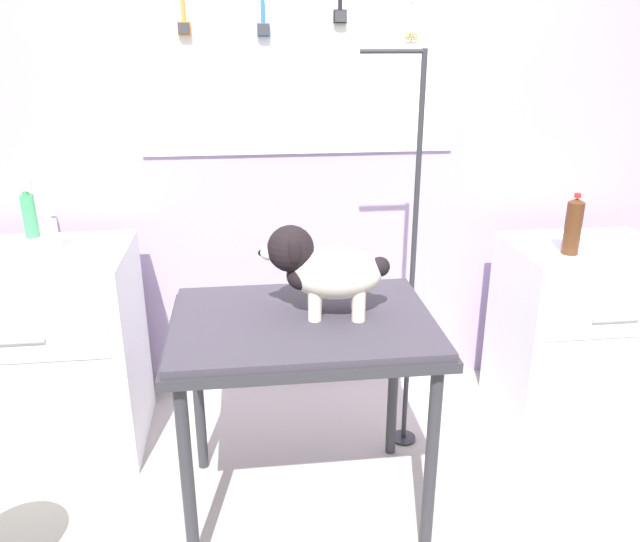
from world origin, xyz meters
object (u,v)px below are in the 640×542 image
object	(u,v)px
grooming_table	(303,339)
grooming_arm	(410,279)
cabinet_right	(576,332)
counter_left	(43,353)
pump_bottle_white	(29,213)
dog	(323,268)
soda_bottle	(573,226)

from	to	relation	value
grooming_table	grooming_arm	bearing A→B (deg)	36.78
cabinet_right	grooming_arm	bearing A→B (deg)	-170.85
counter_left	cabinet_right	bearing A→B (deg)	-0.69
counter_left	pump_bottle_white	size ratio (longest dim) A/B	3.62
dog	grooming_arm	bearing A→B (deg)	39.76
grooming_table	dog	world-z (taller)	dog
grooming_arm	cabinet_right	bearing A→B (deg)	9.15
grooming_arm	cabinet_right	world-z (taller)	grooming_arm
dog	grooming_table	bearing A→B (deg)	-164.90
pump_bottle_white	soda_bottle	bearing A→B (deg)	-8.50
grooming_table	cabinet_right	world-z (taller)	cabinet_right
grooming_arm	counter_left	xyz separation A→B (m)	(-1.56, 0.17, -0.33)
grooming_table	pump_bottle_white	distance (m)	1.37
grooming_arm	dog	size ratio (longest dim) A/B	3.75
grooming_arm	pump_bottle_white	bearing A→B (deg)	166.07
counter_left	cabinet_right	world-z (taller)	counter_left
grooming_table	soda_bottle	xyz separation A→B (m)	(1.19, 0.41, 0.25)
grooming_table	cabinet_right	distance (m)	1.46
grooming_table	soda_bottle	distance (m)	1.29
grooming_arm	counter_left	world-z (taller)	grooming_arm
dog	cabinet_right	distance (m)	1.46
pump_bottle_white	grooming_table	bearing A→B (deg)	-34.13
grooming_arm	grooming_table	bearing A→B (deg)	-143.22
grooming_table	pump_bottle_white	world-z (taller)	pump_bottle_white
counter_left	cabinet_right	xyz separation A→B (m)	(2.41, -0.03, -0.03)
dog	pump_bottle_white	world-z (taller)	pump_bottle_white
grooming_table	dog	xyz separation A→B (m)	(0.07, 0.02, 0.26)
dog	pump_bottle_white	size ratio (longest dim) A/B	1.80
grooming_arm	dog	world-z (taller)	grooming_arm
dog	cabinet_right	bearing A→B (deg)	20.67
counter_left	dog	bearing A→B (deg)	-23.81
grooming_arm	pump_bottle_white	distance (m)	1.65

